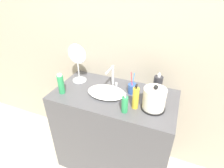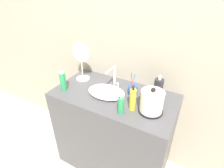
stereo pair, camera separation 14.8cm
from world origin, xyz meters
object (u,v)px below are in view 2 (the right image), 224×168
object	(u,v)px
mouthwash_bottle	(63,81)
hand_cream_bottle	(133,100)
electric_kettle	(152,102)
lotion_bottle	(121,105)
faucet	(114,76)
shampoo_bottle	(158,88)
vanity_mirror	(81,60)
toothbrush_cup	(133,90)

from	to	relation	value
mouthwash_bottle	hand_cream_bottle	bearing A→B (deg)	3.50
electric_kettle	lotion_bottle	bearing A→B (deg)	-148.06
hand_cream_bottle	electric_kettle	bearing A→B (deg)	17.95
lotion_bottle	faucet	bearing A→B (deg)	126.49
lotion_bottle	hand_cream_bottle	world-z (taller)	hand_cream_bottle
hand_cream_bottle	shampoo_bottle	bearing A→B (deg)	62.98
mouthwash_bottle	vanity_mirror	bearing A→B (deg)	83.87
electric_kettle	shampoo_bottle	distance (m)	0.20
mouthwash_bottle	shampoo_bottle	bearing A→B (deg)	19.95
lotion_bottle	hand_cream_bottle	bearing A→B (deg)	52.16
hand_cream_bottle	mouthwash_bottle	bearing A→B (deg)	-176.50
faucet	electric_kettle	distance (m)	0.45
electric_kettle	shampoo_bottle	xyz separation A→B (m)	(-0.01, 0.20, 0.01)
mouthwash_bottle	faucet	bearing A→B (deg)	34.61
shampoo_bottle	hand_cream_bottle	bearing A→B (deg)	-117.02
lotion_bottle	hand_cream_bottle	xyz separation A→B (m)	(0.06, 0.08, 0.02)
toothbrush_cup	shampoo_bottle	xyz separation A→B (m)	(0.20, 0.05, 0.05)
mouthwash_bottle	vanity_mirror	world-z (taller)	vanity_mirror
vanity_mirror	mouthwash_bottle	bearing A→B (deg)	-96.13
faucet	lotion_bottle	xyz separation A→B (m)	(0.22, -0.29, -0.05)
electric_kettle	lotion_bottle	size ratio (longest dim) A/B	1.27
toothbrush_cup	lotion_bottle	size ratio (longest dim) A/B	1.23
faucet	lotion_bottle	world-z (taller)	faucet
electric_kettle	hand_cream_bottle	bearing A→B (deg)	-162.05
lotion_bottle	mouthwash_bottle	size ratio (longest dim) A/B	0.89
faucet	vanity_mirror	size ratio (longest dim) A/B	0.56
electric_kettle	toothbrush_cup	world-z (taller)	electric_kettle
faucet	toothbrush_cup	xyz separation A→B (m)	(0.20, -0.02, -0.08)
hand_cream_bottle	vanity_mirror	size ratio (longest dim) A/B	0.57
lotion_bottle	vanity_mirror	xyz separation A→B (m)	(-0.56, 0.28, 0.14)
electric_kettle	toothbrush_cup	distance (m)	0.26
shampoo_bottle	hand_cream_bottle	xyz separation A→B (m)	(-0.12, -0.24, -0.00)
shampoo_bottle	hand_cream_bottle	distance (m)	0.27
mouthwash_bottle	toothbrush_cup	bearing A→B (deg)	22.31
shampoo_bottle	vanity_mirror	xyz separation A→B (m)	(-0.75, -0.03, 0.11)
lotion_bottle	vanity_mirror	size ratio (longest dim) A/B	0.44
toothbrush_cup	lotion_bottle	distance (m)	0.27
electric_kettle	vanity_mirror	bearing A→B (deg)	167.78
shampoo_bottle	mouthwash_bottle	distance (m)	0.82
lotion_bottle	shampoo_bottle	distance (m)	0.37
electric_kettle	vanity_mirror	size ratio (longest dim) A/B	0.56
lotion_bottle	shampoo_bottle	xyz separation A→B (m)	(0.18, 0.32, 0.03)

